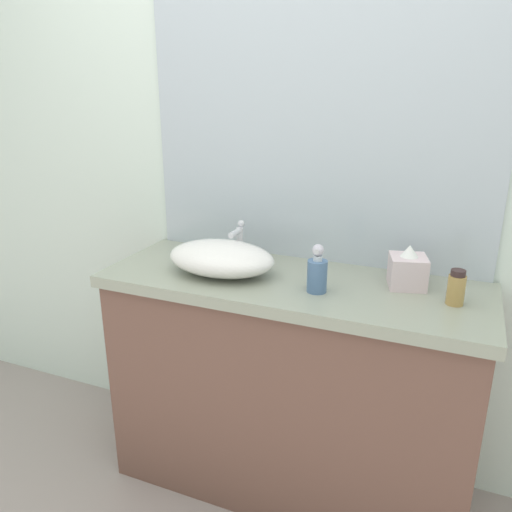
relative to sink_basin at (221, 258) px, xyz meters
name	(u,v)px	position (x,y,z in m)	size (l,w,h in m)	color
bathroom_wall_rear	(290,160)	(0.15, 0.33, 0.33)	(6.00, 0.06, 2.60)	silver
vanity_counter	(289,387)	(0.26, 0.04, -0.52)	(1.40, 0.51, 0.91)	brown
wall_mirror_panel	(316,128)	(0.26, 0.29, 0.46)	(1.36, 0.01, 1.04)	#B2BCC6
sink_basin	(221,258)	(0.00, 0.00, 0.00)	(0.41, 0.27, 0.12)	white
faucet	(239,238)	(0.00, 0.16, 0.03)	(0.03, 0.11, 0.16)	silver
soap_dispenser	(317,273)	(0.38, -0.03, 0.01)	(0.07, 0.07, 0.17)	#4D6C95
lotion_bottle	(456,288)	(0.82, 0.04, 0.00)	(0.06, 0.06, 0.12)	#AC8648
tissue_box	(408,269)	(0.66, 0.13, 0.00)	(0.15, 0.15, 0.15)	silver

